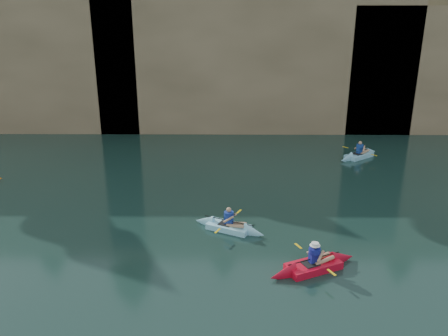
{
  "coord_description": "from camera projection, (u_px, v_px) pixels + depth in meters",
  "views": [
    {
      "loc": [
        -0.1,
        -11.61,
        8.46
      ],
      "look_at": [
        -0.25,
        4.45,
        3.0
      ],
      "focal_mm": 35.0,
      "sensor_mm": 36.0,
      "label": 1
    }
  ],
  "objects": [
    {
      "name": "cliff",
      "position": [
        229.0,
        48.0,
        40.19
      ],
      "size": [
        70.0,
        16.0,
        12.0
      ],
      "primitive_type": "cube",
      "color": "tan",
      "rests_on": "ground"
    },
    {
      "name": "cliff_slab_center",
      "position": [
        256.0,
        58.0,
        33.26
      ],
      "size": [
        24.0,
        2.4,
        11.4
      ],
      "primitive_type": "cube",
      "color": "#997E5C",
      "rests_on": "ground"
    },
    {
      "name": "kayaker_ltblue_near",
      "position": [
        229.0,
        226.0,
        18.51
      ],
      "size": [
        3.25,
        2.29,
        1.28
      ],
      "rotation": [
        0.0,
        0.0,
        -0.45
      ],
      "color": "#97E4FE",
      "rests_on": "ground"
    },
    {
      "name": "kayaker_ltblue_mid",
      "position": [
        359.0,
        155.0,
        28.24
      ],
      "size": [
        3.31,
        2.8,
        1.35
      ],
      "rotation": [
        0.0,
        0.0,
        0.65
      ],
      "color": "#8ACDE7",
      "rests_on": "ground"
    },
    {
      "name": "sea_cave_east",
      "position": [
        359.0,
        105.0,
        33.68
      ],
      "size": [
        5.0,
        1.0,
        4.5
      ],
      "primitive_type": "cube",
      "color": "black",
      "rests_on": "ground"
    },
    {
      "name": "sea_cave_center",
      "position": [
        178.0,
        113.0,
        34.02
      ],
      "size": [
        3.5,
        1.0,
        3.2
      ],
      "primitive_type": "cube",
      "color": "black",
      "rests_on": "ground"
    },
    {
      "name": "main_kayaker",
      "position": [
        313.0,
        265.0,
        15.53
      ],
      "size": [
        3.56,
        2.25,
        1.32
      ],
      "rotation": [
        0.0,
        0.0,
        0.44
      ],
      "color": "red",
      "rests_on": "ground"
    },
    {
      "name": "ground",
      "position": [
        231.0,
        304.0,
        13.71
      ],
      "size": [
        160.0,
        160.0,
        0.0
      ],
      "primitive_type": "plane",
      "color": "black",
      "rests_on": "ground"
    }
  ]
}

